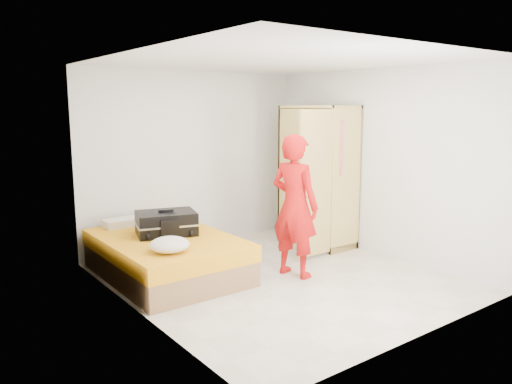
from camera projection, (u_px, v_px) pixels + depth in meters
room at (279, 173)px, 5.91m from camera, size 4.00×4.02×2.60m
bed at (167, 256)px, 6.18m from camera, size 1.42×2.02×0.50m
wardrobe at (317, 180)px, 7.50m from camera, size 1.17×1.20×2.10m
person at (295, 206)px, 6.11m from camera, size 0.57×0.73×1.76m
suitcase at (166, 223)px, 6.24m from camera, size 0.86×0.72×0.32m
round_cushion at (170, 245)px, 5.48m from camera, size 0.44×0.44×0.17m
pillow at (125, 222)px, 6.69m from camera, size 0.56×0.29×0.10m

